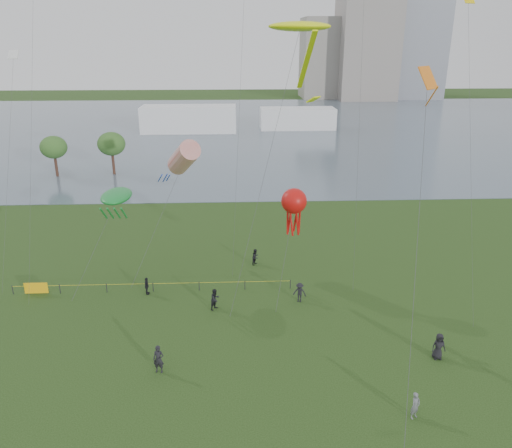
{
  "coord_description": "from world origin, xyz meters",
  "views": [
    {
      "loc": [
        -1.51,
        -24.06,
        20.68
      ],
      "look_at": [
        0.0,
        10.0,
        8.0
      ],
      "focal_mm": 35.0,
      "sensor_mm": 36.0,
      "label": 1
    }
  ],
  "objects_px": {
    "fence": "(82,287)",
    "kite_stingray": "(300,28)",
    "kite_flyer": "(415,406)",
    "kite_octopus": "(294,202)"
  },
  "relations": [
    {
      "from": "kite_flyer",
      "to": "kite_octopus",
      "type": "distance_m",
      "value": 18.67
    },
    {
      "from": "fence",
      "to": "kite_octopus",
      "type": "bearing_deg",
      "value": 0.54
    },
    {
      "from": "fence",
      "to": "kite_flyer",
      "type": "distance_m",
      "value": 28.63
    },
    {
      "from": "kite_flyer",
      "to": "kite_stingray",
      "type": "xyz_separation_m",
      "value": [
        -5.12,
        17.34,
        20.63
      ]
    },
    {
      "from": "fence",
      "to": "kite_stingray",
      "type": "bearing_deg",
      "value": 3.38
    },
    {
      "from": "kite_flyer",
      "to": "kite_stingray",
      "type": "bearing_deg",
      "value": 74.21
    },
    {
      "from": "kite_flyer",
      "to": "kite_stingray",
      "type": "height_order",
      "value": "kite_stingray"
    },
    {
      "from": "kite_stingray",
      "to": "kite_octopus",
      "type": "xyz_separation_m",
      "value": [
        -0.19,
        -0.92,
        -13.51
      ]
    },
    {
      "from": "kite_flyer",
      "to": "kite_stingray",
      "type": "distance_m",
      "value": 27.43
    },
    {
      "from": "fence",
      "to": "kite_octopus",
      "type": "xyz_separation_m",
      "value": [
        18.26,
        0.17,
        7.41
      ]
    }
  ]
}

